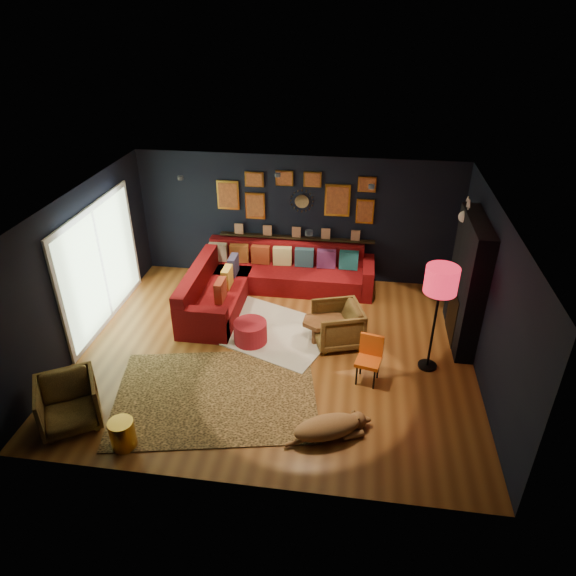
# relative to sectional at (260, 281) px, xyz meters

# --- Properties ---
(floor) EXTENTS (6.50, 6.50, 0.00)m
(floor) POSITION_rel_sectional_xyz_m (0.61, -1.81, -0.32)
(floor) COLOR #945926
(floor) RESTS_ON ground
(room_walls) EXTENTS (6.50, 6.50, 6.50)m
(room_walls) POSITION_rel_sectional_xyz_m (0.61, -1.81, 1.27)
(room_walls) COLOR black
(room_walls) RESTS_ON ground
(sectional) EXTENTS (3.41, 2.69, 0.86)m
(sectional) POSITION_rel_sectional_xyz_m (0.00, 0.00, 0.00)
(sectional) COLOR maroon
(sectional) RESTS_ON ground
(ledge) EXTENTS (3.20, 0.12, 0.04)m
(ledge) POSITION_rel_sectional_xyz_m (0.61, 0.87, 0.60)
(ledge) COLOR black
(ledge) RESTS_ON room_walls
(gallery_wall) EXTENTS (3.15, 0.04, 1.02)m
(gallery_wall) POSITION_rel_sectional_xyz_m (0.60, 0.91, 1.48)
(gallery_wall) COLOR gold
(gallery_wall) RESTS_ON room_walls
(sunburst_mirror) EXTENTS (0.47, 0.16, 0.47)m
(sunburst_mirror) POSITION_rel_sectional_xyz_m (0.71, 0.91, 1.38)
(sunburst_mirror) COLOR silver
(sunburst_mirror) RESTS_ON room_walls
(fireplace) EXTENTS (0.31, 1.60, 2.20)m
(fireplace) POSITION_rel_sectional_xyz_m (3.71, -0.91, 0.70)
(fireplace) COLOR black
(fireplace) RESTS_ON ground
(deer_head) EXTENTS (0.50, 0.28, 0.45)m
(deer_head) POSITION_rel_sectional_xyz_m (3.75, -0.41, 1.73)
(deer_head) COLOR white
(deer_head) RESTS_ON fireplace
(sliding_door) EXTENTS (0.06, 2.80, 2.20)m
(sliding_door) POSITION_rel_sectional_xyz_m (-2.60, -1.21, 0.78)
(sliding_door) COLOR white
(sliding_door) RESTS_ON ground
(ceiling_spots) EXTENTS (3.30, 2.50, 0.06)m
(ceiling_spots) POSITION_rel_sectional_xyz_m (0.61, -1.01, 2.24)
(ceiling_spots) COLOR black
(ceiling_spots) RESTS_ON room_walls
(shag_rug) EXTENTS (2.64, 2.30, 0.03)m
(shag_rug) POSITION_rel_sectional_xyz_m (0.41, -1.22, -0.31)
(shag_rug) COLOR white
(shag_rug) RESTS_ON ground
(leopard_rug) EXTENTS (3.34, 2.68, 0.02)m
(leopard_rug) POSITION_rel_sectional_xyz_m (-0.10, -3.02, -0.31)
(leopard_rug) COLOR tan
(leopard_rug) RESTS_ON ground
(coffee_table) EXTENTS (0.90, 0.76, 0.39)m
(coffee_table) POSITION_rel_sectional_xyz_m (1.39, -1.36, 0.02)
(coffee_table) COLOR brown
(coffee_table) RESTS_ON shag_rug
(pouf) EXTENTS (0.57, 0.57, 0.37)m
(pouf) POSITION_rel_sectional_xyz_m (0.14, -1.61, -0.11)
(pouf) COLOR maroon
(pouf) RESTS_ON shag_rug
(armchair_left) EXTENTS (1.04, 1.02, 0.80)m
(armchair_left) POSITION_rel_sectional_xyz_m (-1.94, -3.86, 0.08)
(armchair_left) COLOR #A47733
(armchair_left) RESTS_ON ground
(armchair_right) EXTENTS (0.92, 0.95, 0.79)m
(armchair_right) POSITION_rel_sectional_xyz_m (1.62, -1.40, 0.07)
(armchair_right) COLOR #A47733
(armchair_right) RESTS_ON ground
(gold_stool) EXTENTS (0.33, 0.33, 0.42)m
(gold_stool) POSITION_rel_sectional_xyz_m (-1.05, -4.16, -0.11)
(gold_stool) COLOR gold
(gold_stool) RESTS_ON ground
(orange_chair) EXTENTS (0.44, 0.44, 0.78)m
(orange_chair) POSITION_rel_sectional_xyz_m (2.16, -2.30, 0.13)
(orange_chair) COLOR black
(orange_chair) RESTS_ON ground
(floor_lamp) EXTENTS (0.50, 0.50, 1.81)m
(floor_lamp) POSITION_rel_sectional_xyz_m (3.11, -1.86, 1.21)
(floor_lamp) COLOR black
(floor_lamp) RESTS_ON ground
(dog) EXTENTS (1.43, 1.10, 0.40)m
(dog) POSITION_rel_sectional_xyz_m (1.61, -3.61, -0.10)
(dog) COLOR #A86C42
(dog) RESTS_ON leopard_rug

